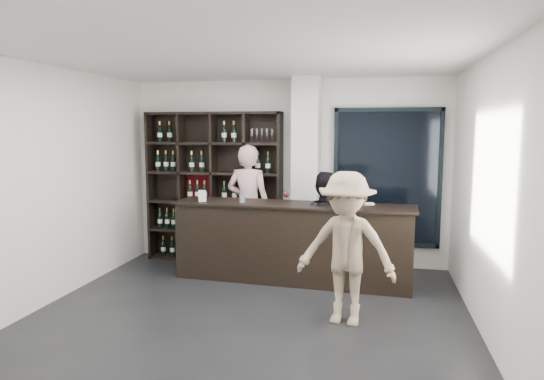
% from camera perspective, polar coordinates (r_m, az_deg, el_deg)
% --- Properties ---
extents(floor, '(5.00, 5.50, 0.01)m').
position_cam_1_polar(floor, '(5.43, -3.75, -15.99)').
color(floor, black).
rests_on(floor, ground).
extents(wine_shelf, '(2.20, 0.35, 2.40)m').
position_cam_1_polar(wine_shelf, '(7.84, -6.82, 0.30)').
color(wine_shelf, black).
rests_on(wine_shelf, floor).
extents(structural_column, '(0.40, 0.40, 2.90)m').
position_cam_1_polar(structural_column, '(7.37, 4.02, 1.86)').
color(structural_column, silver).
rests_on(structural_column, floor).
extents(glass_panel, '(1.60, 0.08, 2.10)m').
position_cam_1_polar(glass_panel, '(7.53, 13.34, 1.41)').
color(glass_panel, black).
rests_on(glass_panel, floor).
extents(tasting_counter, '(3.35, 0.69, 1.11)m').
position_cam_1_polar(tasting_counter, '(6.83, 2.36, -6.17)').
color(tasting_counter, black).
rests_on(tasting_counter, floor).
extents(taster_pink, '(0.73, 0.52, 1.90)m').
position_cam_1_polar(taster_pink, '(7.54, -2.80, -1.85)').
color(taster_pink, beige).
rests_on(taster_pink, floor).
extents(taster_black, '(0.79, 0.63, 1.55)m').
position_cam_1_polar(taster_black, '(6.82, 6.05, -4.34)').
color(taster_black, black).
rests_on(taster_black, floor).
extents(customer, '(1.17, 0.80, 1.68)m').
position_cam_1_polar(customer, '(5.36, 8.72, -6.82)').
color(customer, gray).
rests_on(customer, floor).
extents(wine_glass, '(0.11, 0.11, 0.21)m').
position_cam_1_polar(wine_glass, '(6.72, 1.67, -0.71)').
color(wine_glass, white).
rests_on(wine_glass, tasting_counter).
extents(spit_cup, '(0.09, 0.09, 0.11)m').
position_cam_1_polar(spit_cup, '(6.81, -3.53, -1.03)').
color(spit_cup, '#ABBBD4').
rests_on(spit_cup, tasting_counter).
extents(napkin_stack, '(0.15, 0.15, 0.02)m').
position_cam_1_polar(napkin_stack, '(6.76, 11.33, -1.60)').
color(napkin_stack, white).
rests_on(napkin_stack, tasting_counter).
extents(card_stand, '(0.12, 0.08, 0.16)m').
position_cam_1_polar(card_stand, '(6.97, -8.20, -0.69)').
color(card_stand, white).
rests_on(card_stand, tasting_counter).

